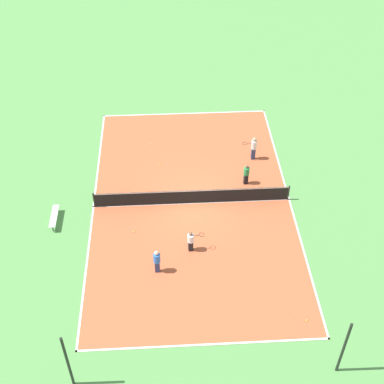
# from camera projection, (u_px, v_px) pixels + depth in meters

# --- Properties ---
(ground_plane) EXTENTS (80.00, 80.00, 0.00)m
(ground_plane) POSITION_uv_depth(u_px,v_px,m) (192.00, 203.00, 31.96)
(ground_plane) COLOR #518E47
(court_surface) EXTENTS (11.84, 19.44, 0.02)m
(court_surface) POSITION_uv_depth(u_px,v_px,m) (192.00, 203.00, 31.95)
(court_surface) COLOR #B75633
(court_surface) RESTS_ON ground_plane
(tennis_net) EXTENTS (11.64, 0.10, 1.05)m
(tennis_net) POSITION_uv_depth(u_px,v_px,m) (192.00, 196.00, 31.59)
(tennis_net) COLOR black
(tennis_net) RESTS_ON court_surface
(bench) EXTENTS (0.36, 1.84, 0.45)m
(bench) POSITION_uv_depth(u_px,v_px,m) (54.00, 216.00, 30.55)
(bench) COLOR silver
(bench) RESTS_ON ground_plane
(player_far_green) EXTENTS (0.43, 0.43, 1.45)m
(player_far_green) POSITION_uv_depth(u_px,v_px,m) (246.00, 173.00, 32.75)
(player_far_green) COLOR black
(player_far_green) RESTS_ON court_surface
(player_near_white) EXTENTS (0.98, 0.49, 1.36)m
(player_near_white) POSITION_uv_depth(u_px,v_px,m) (191.00, 240.00, 28.63)
(player_near_white) COLOR black
(player_near_white) RESTS_ON court_surface
(player_near_blue) EXTENTS (0.37, 0.37, 1.54)m
(player_near_blue) POSITION_uv_depth(u_px,v_px,m) (157.00, 260.00, 27.44)
(player_near_blue) COLOR navy
(player_near_blue) RESTS_ON court_surface
(player_far_white) EXTENTS (0.95, 0.38, 1.69)m
(player_far_white) POSITION_uv_depth(u_px,v_px,m) (254.00, 147.00, 34.50)
(player_far_white) COLOR navy
(player_far_white) RESTS_ON court_surface
(tennis_ball_left_sideline) EXTENTS (0.07, 0.07, 0.07)m
(tennis_ball_left_sideline) POSITION_uv_depth(u_px,v_px,m) (134.00, 232.00, 30.11)
(tennis_ball_left_sideline) COLOR #CCE033
(tennis_ball_left_sideline) RESTS_ON court_surface
(tennis_ball_midcourt) EXTENTS (0.07, 0.07, 0.07)m
(tennis_ball_midcourt) POSITION_uv_depth(u_px,v_px,m) (151.00, 144.00, 36.30)
(tennis_ball_midcourt) COLOR #CCE033
(tennis_ball_midcourt) RESTS_ON court_surface
(tennis_ball_far_baseline) EXTENTS (0.07, 0.07, 0.07)m
(tennis_ball_far_baseline) POSITION_uv_depth(u_px,v_px,m) (160.00, 164.00, 34.64)
(tennis_ball_far_baseline) COLOR #CCE033
(tennis_ball_far_baseline) RESTS_ON court_surface
(tennis_ball_near_net) EXTENTS (0.07, 0.07, 0.07)m
(tennis_ball_near_net) POSITION_uv_depth(u_px,v_px,m) (307.00, 320.00, 25.69)
(tennis_ball_near_net) COLOR #CCE033
(tennis_ball_near_net) RESTS_ON court_surface
(fence_post_back_left) EXTENTS (0.12, 0.12, 3.51)m
(fence_post_back_left) POSITION_uv_depth(u_px,v_px,m) (344.00, 348.00, 22.63)
(fence_post_back_left) COLOR black
(fence_post_back_left) RESTS_ON ground_plane
(fence_post_back_right) EXTENTS (0.12, 0.12, 3.51)m
(fence_post_back_right) POSITION_uv_depth(u_px,v_px,m) (68.00, 362.00, 22.14)
(fence_post_back_right) COLOR black
(fence_post_back_right) RESTS_ON ground_plane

